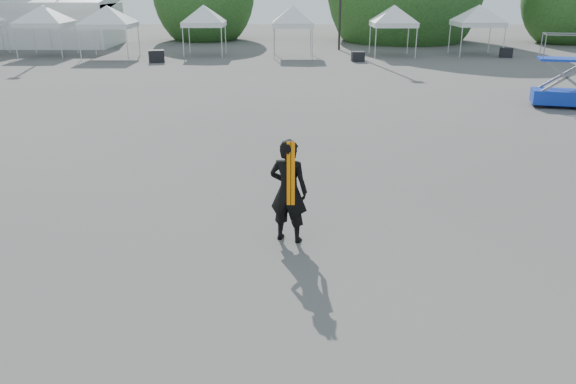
{
  "coord_description": "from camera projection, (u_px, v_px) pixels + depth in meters",
  "views": [
    {
      "loc": [
        -0.94,
        -10.97,
        4.66
      ],
      "look_at": [
        -0.91,
        -1.94,
        1.3
      ],
      "focal_mm": 35.0,
      "sensor_mm": 36.0,
      "label": 1
    }
  ],
  "objects": [
    {
      "name": "ground",
      "position": [
        331.0,
        217.0,
        11.91
      ],
      "size": [
        120.0,
        120.0,
        0.0
      ],
      "primitive_type": "plane",
      "color": "#474442",
      "rests_on": "ground"
    },
    {
      "name": "marquee",
      "position": [
        18.0,
        20.0,
        43.95
      ],
      "size": [
        15.0,
        6.25,
        4.23
      ],
      "color": "white",
      "rests_on": "ground"
    },
    {
      "name": "tent_b",
      "position": [
        42.0,
        9.0,
        37.33
      ],
      "size": [
        4.46,
        4.46,
        3.88
      ],
      "color": "silver",
      "rests_on": "ground"
    },
    {
      "name": "tent_c",
      "position": [
        107.0,
        10.0,
        36.35
      ],
      "size": [
        4.56,
        4.56,
        3.88
      ],
      "color": "silver",
      "rests_on": "ground"
    },
    {
      "name": "tent_d",
      "position": [
        203.0,
        9.0,
        37.48
      ],
      "size": [
        3.88,
        3.88,
        3.88
      ],
      "color": "silver",
      "rests_on": "ground"
    },
    {
      "name": "tent_e",
      "position": [
        293.0,
        9.0,
        36.89
      ],
      "size": [
        3.82,
        3.82,
        3.88
      ],
      "color": "silver",
      "rests_on": "ground"
    },
    {
      "name": "tent_f",
      "position": [
        394.0,
        9.0,
        37.28
      ],
      "size": [
        4.06,
        4.06,
        3.88
      ],
      "color": "silver",
      "rests_on": "ground"
    },
    {
      "name": "tent_g",
      "position": [
        479.0,
        9.0,
        37.86
      ],
      "size": [
        4.32,
        4.32,
        3.88
      ],
      "color": "silver",
      "rests_on": "ground"
    },
    {
      "name": "man",
      "position": [
        289.0,
        191.0,
        10.52
      ],
      "size": [
        0.86,
        0.7,
        2.02
      ],
      "rotation": [
        0.0,
        0.0,
        2.8
      ],
      "color": "black",
      "rests_on": "ground"
    },
    {
      "name": "scissor_lift",
      "position": [
        566.0,
        71.0,
        22.02
      ],
      "size": [
        2.41,
        1.64,
        2.84
      ],
      "rotation": [
        0.0,
        0.0,
        -0.27
      ],
      "color": "#0C24A6",
      "rests_on": "ground"
    },
    {
      "name": "crate_west",
      "position": [
        157.0,
        56.0,
        35.16
      ],
      "size": [
        1.1,
        0.94,
        0.75
      ],
      "primitive_type": "cube",
      "rotation": [
        0.0,
        0.0,
        0.21
      ],
      "color": "black",
      "rests_on": "ground"
    },
    {
      "name": "crate_mid",
      "position": [
        358.0,
        57.0,
        35.55
      ],
      "size": [
        0.82,
        0.65,
        0.62
      ],
      "primitive_type": "cube",
      "rotation": [
        0.0,
        0.0,
        0.04
      ],
      "color": "black",
      "rests_on": "ground"
    },
    {
      "name": "crate_east",
      "position": [
        506.0,
        53.0,
        37.52
      ],
      "size": [
        0.93,
        0.8,
        0.62
      ],
      "primitive_type": "cube",
      "rotation": [
        0.0,
        0.0,
        -0.25
      ],
      "color": "black",
      "rests_on": "ground"
    }
  ]
}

